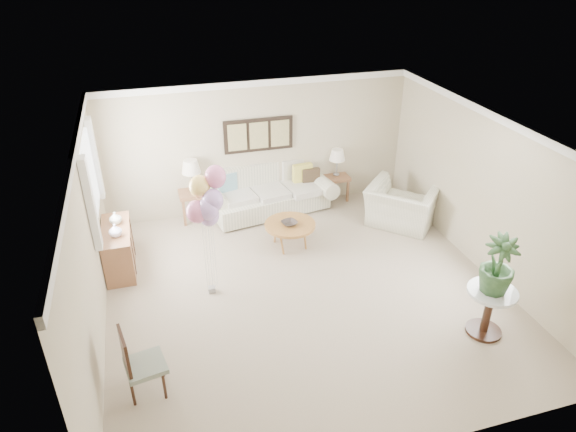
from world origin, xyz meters
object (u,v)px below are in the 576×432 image
(sofa, at_px, (269,193))
(accent_chair, at_px, (139,362))
(armchair, at_px, (401,206))
(balloon_cluster, at_px, (207,201))
(coffee_table, at_px, (290,225))

(sofa, relative_size, accent_chair, 2.86)
(sofa, xyz_separation_m, accent_chair, (-2.66, -4.14, 0.12))
(accent_chair, bearing_deg, sofa, 57.32)
(armchair, height_order, balloon_cluster, balloon_cluster)
(sofa, height_order, armchair, sofa)
(coffee_table, bearing_deg, balloon_cluster, -147.55)
(coffee_table, xyz_separation_m, armchair, (2.25, 0.16, -0.02))
(sofa, bearing_deg, accent_chair, -122.68)
(armchair, height_order, accent_chair, accent_chair)
(armchair, xyz_separation_m, accent_chair, (-4.93, -2.87, 0.09))
(balloon_cluster, bearing_deg, armchair, 16.63)
(accent_chair, distance_m, balloon_cluster, 2.37)
(coffee_table, relative_size, armchair, 0.74)
(sofa, relative_size, balloon_cluster, 1.27)
(coffee_table, bearing_deg, accent_chair, -134.66)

